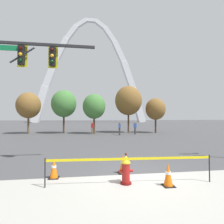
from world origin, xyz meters
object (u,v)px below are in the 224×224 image
object	(u,v)px
traffic_signal_gantry	(15,76)
pedestrian_walking_left	(135,128)
traffic_cone_curb_edge	(54,168)
pedestrian_standing_center	(92,128)
traffic_cone_mid_sidewalk	(168,175)
pedestrian_walking_right	(120,128)
monument_arch	(91,76)
traffic_cone_by_hydrant	(123,164)
fire_hydrant	(126,169)

from	to	relation	value
traffic_signal_gantry	pedestrian_walking_left	size ratio (longest dim) A/B	3.77
traffic_cone_curb_edge	pedestrian_standing_center	bearing A→B (deg)	83.19
traffic_cone_mid_sidewalk	pedestrian_walking_right	world-z (taller)	pedestrian_walking_right
pedestrian_walking_left	pedestrian_walking_right	world-z (taller)	same
traffic_cone_curb_edge	traffic_signal_gantry	bearing A→B (deg)	134.77
traffic_signal_gantry	pedestrian_walking_left	distance (m)	16.79
monument_arch	pedestrian_standing_center	bearing A→B (deg)	-91.16
pedestrian_walking_left	pedestrian_standing_center	bearing A→B (deg)	175.65
traffic_cone_mid_sidewalk	pedestrian_walking_right	size ratio (longest dim) A/B	0.46
traffic_signal_gantry	traffic_cone_by_hydrant	bearing A→B (deg)	-22.38
pedestrian_standing_center	traffic_cone_mid_sidewalk	bearing A→B (deg)	-84.19
fire_hydrant	traffic_cone_by_hydrant	bearing A→B (deg)	83.12
fire_hydrant	traffic_signal_gantry	world-z (taller)	traffic_signal_gantry
traffic_cone_by_hydrant	traffic_signal_gantry	world-z (taller)	traffic_signal_gantry
fire_hydrant	pedestrian_walking_left	size ratio (longest dim) A/B	0.62
traffic_signal_gantry	pedestrian_standing_center	xyz separation A→B (m)	(4.04, 13.91, -3.25)
traffic_signal_gantry	monument_arch	xyz separation A→B (m)	(5.09, 65.44, 14.91)
traffic_cone_by_hydrant	pedestrian_walking_right	size ratio (longest dim) A/B	0.46
monument_arch	pedestrian_standing_center	xyz separation A→B (m)	(-1.04, -51.53, -18.16)
traffic_cone_mid_sidewalk	traffic_cone_curb_edge	bearing A→B (deg)	160.94
traffic_cone_curb_edge	pedestrian_walking_left	xyz separation A→B (m)	(7.31, 15.65, 0.46)
pedestrian_walking_left	pedestrian_walking_right	distance (m)	2.34
traffic_signal_gantry	pedestrian_walking_right	bearing A→B (deg)	60.10
fire_hydrant	pedestrian_standing_center	bearing A→B (deg)	91.66
traffic_cone_curb_edge	monument_arch	size ratio (longest dim) A/B	0.02
fire_hydrant	pedestrian_standing_center	distance (m)	16.95
traffic_cone_mid_sidewalk	pedestrian_walking_right	xyz separation A→B (m)	(1.46, 16.04, 0.46)
fire_hydrant	traffic_cone_mid_sidewalk	xyz separation A→B (m)	(1.27, -0.39, -0.11)
traffic_signal_gantry	pedestrian_walking_right	xyz separation A→B (m)	(7.26, 12.63, -3.25)
traffic_cone_mid_sidewalk	pedestrian_walking_left	world-z (taller)	pedestrian_walking_left
pedestrian_walking_right	traffic_cone_by_hydrant	bearing A→B (deg)	-100.11
fire_hydrant	traffic_cone_curb_edge	xyz separation A→B (m)	(-2.41, 0.88, -0.11)
pedestrian_standing_center	traffic_signal_gantry	bearing A→B (deg)	-106.21
traffic_cone_by_hydrant	traffic_cone_mid_sidewalk	world-z (taller)	same
monument_arch	pedestrian_standing_center	distance (m)	54.64
traffic_cone_mid_sidewalk	pedestrian_walking_right	distance (m)	16.12
monument_arch	traffic_cone_curb_edge	bearing A→B (deg)	-92.51
traffic_cone_curb_edge	pedestrian_walking_right	xyz separation A→B (m)	(5.14, 14.77, 0.46)
traffic_cone_mid_sidewalk	traffic_cone_curb_edge	size ratio (longest dim) A/B	1.00
traffic_cone_by_hydrant	pedestrian_standing_center	size ratio (longest dim) A/B	0.46
pedestrian_walking_right	monument_arch	bearing A→B (deg)	92.36
traffic_cone_mid_sidewalk	pedestrian_standing_center	xyz separation A→B (m)	(-1.76, 17.33, 0.46)
traffic_cone_mid_sidewalk	monument_arch	bearing A→B (deg)	90.60
traffic_cone_by_hydrant	traffic_cone_curb_edge	distance (m)	2.55
fire_hydrant	traffic_cone_mid_sidewalk	bearing A→B (deg)	-16.92
fire_hydrant	traffic_cone_mid_sidewalk	size ratio (longest dim) A/B	1.36
traffic_cone_mid_sidewalk	traffic_signal_gantry	distance (m)	7.69
traffic_signal_gantry	traffic_cone_mid_sidewalk	bearing A→B (deg)	-30.46
traffic_cone_mid_sidewalk	traffic_cone_curb_edge	xyz separation A→B (m)	(-3.68, 1.27, 0.00)
traffic_cone_mid_sidewalk	monument_arch	distance (m)	71.33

